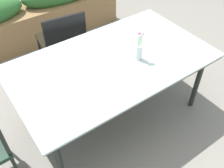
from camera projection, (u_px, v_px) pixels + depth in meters
The scene contains 5 objects.
ground_plane at pixel (110, 119), 2.82m from camera, with size 12.00×12.00×0.00m, color gray.
dining_table at pixel (112, 65), 2.41m from camera, with size 1.84×1.07×0.74m.
chair_far_side at pixel (63, 40), 2.97m from camera, with size 0.54×0.54×0.90m.
flower_vase at pixel (140, 48), 2.30m from camera, with size 0.07×0.06×0.29m.
planter_box at pixel (26, 17), 3.65m from camera, with size 2.75×0.54×0.81m.
Camera 1 is at (-1.01, -1.46, 2.22)m, focal length 41.91 mm.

